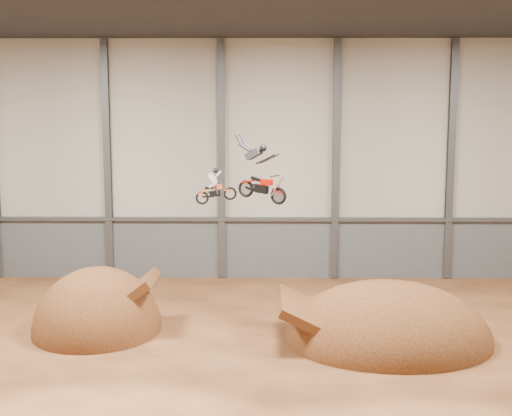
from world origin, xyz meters
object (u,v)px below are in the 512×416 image
(landing_ramp, at_px, (388,341))
(fmx_rider_a, at_px, (217,184))
(takeoff_ramp, at_px, (98,330))
(fmx_rider_b, at_px, (261,169))

(landing_ramp, height_order, fmx_rider_a, fmx_rider_a)
(landing_ramp, bearing_deg, takeoff_ramp, 174.17)
(fmx_rider_b, bearing_deg, landing_ramp, 21.96)
(fmx_rider_a, bearing_deg, takeoff_ramp, -167.92)
(takeoff_ramp, distance_m, landing_ramp, 13.15)
(takeoff_ramp, bearing_deg, fmx_rider_b, -4.44)
(fmx_rider_b, bearing_deg, fmx_rider_a, 158.72)
(takeoff_ramp, relative_size, fmx_rider_a, 3.44)
(fmx_rider_a, height_order, fmx_rider_b, fmx_rider_b)
(fmx_rider_a, bearing_deg, fmx_rider_b, -59.17)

